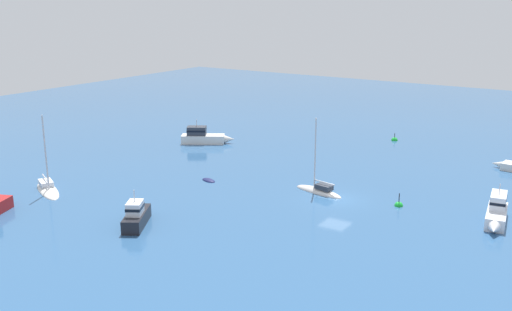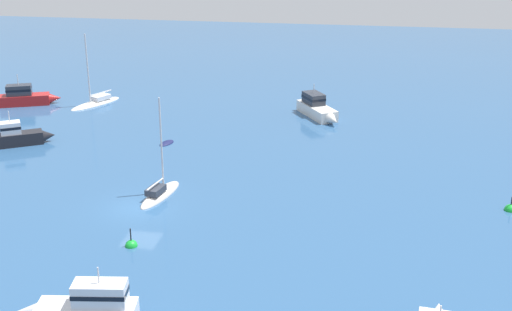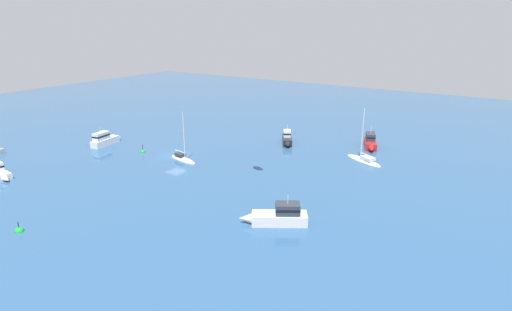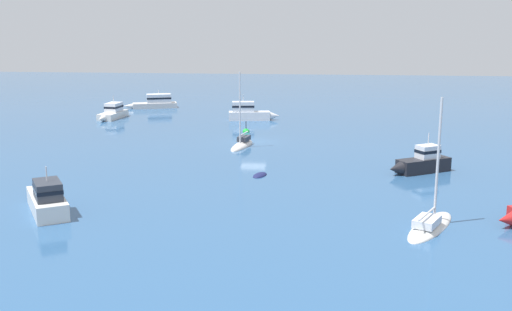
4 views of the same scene
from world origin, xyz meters
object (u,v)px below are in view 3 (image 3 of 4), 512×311
(channel_buoy, at_px, (143,152))
(rib, at_px, (258,168))
(yacht, at_px, (364,160))
(cabin_cruiser_2, at_px, (370,142))
(sloop, at_px, (183,159))
(cabin_cruiser, at_px, (105,139))
(cabin_cruiser_1, at_px, (287,139))
(mooring_buoy, at_px, (20,231))
(cabin_cruiser_3, at_px, (279,216))

(channel_buoy, bearing_deg, rib, -169.94)
(yacht, distance_m, cabin_cruiser_2, 7.28)
(sloop, xyz_separation_m, cabin_cruiser, (15.79, 1.05, 0.78))
(yacht, distance_m, cabin_cruiser, 40.79)
(yacht, height_order, cabin_cruiser_1, yacht)
(yacht, distance_m, mooring_buoy, 43.47)
(cabin_cruiser, bearing_deg, yacht, -76.73)
(cabin_cruiser_1, height_order, cabin_cruiser_3, cabin_cruiser_1)
(cabin_cruiser_3, bearing_deg, cabin_cruiser_2, -120.52)
(yacht, distance_m, cabin_cruiser_3, 23.44)
(yacht, height_order, sloop, yacht)
(yacht, xyz_separation_m, cabin_cruiser, (37.98, 14.84, 0.76))
(sloop, xyz_separation_m, cabin_cruiser_3, (-21.50, 9.63, 0.71))
(yacht, bearing_deg, cabin_cruiser, 48.23)
(cabin_cruiser_3, bearing_deg, channel_buoy, -49.26)
(cabin_cruiser_3, bearing_deg, mooring_buoy, 4.64)
(yacht, height_order, rib, yacht)
(yacht, bearing_deg, rib, 71.66)
(cabin_cruiser, xyz_separation_m, rib, (-26.91, -3.85, -0.91))
(cabin_cruiser_2, height_order, mooring_buoy, cabin_cruiser_2)
(sloop, bearing_deg, cabin_cruiser_3, -13.01)
(cabin_cruiser_2, relative_size, mooring_buoy, 4.41)
(cabin_cruiser_3, height_order, mooring_buoy, cabin_cruiser_3)
(cabin_cruiser_1, distance_m, mooring_buoy, 40.49)
(cabin_cruiser_3, bearing_deg, sloop, -56.07)
(mooring_buoy, bearing_deg, sloop, -86.44)
(cabin_cruiser_3, xyz_separation_m, rib, (10.38, -12.43, -0.84))
(cabin_cruiser, xyz_separation_m, cabin_cruiser_1, (-24.52, -16.43, -0.11))
(sloop, relative_size, channel_buoy, 4.85)
(rib, bearing_deg, sloop, -148.71)
(sloop, xyz_separation_m, mooring_buoy, (-1.52, 24.45, -0.13))
(cabin_cruiser_2, distance_m, cabin_cruiser_3, 30.52)
(cabin_cruiser, distance_m, rib, 27.20)
(rib, distance_m, channel_buoy, 19.09)
(cabin_cruiser, bearing_deg, cabin_cruiser_3, -111.03)
(sloop, xyz_separation_m, cabin_cruiser_1, (-8.72, -15.39, 0.67))
(yacht, height_order, cabin_cruiser_3, yacht)
(cabin_cruiser_2, height_order, channel_buoy, cabin_cruiser_2)
(cabin_cruiser_1, height_order, rib, cabin_cruiser_1)
(cabin_cruiser_2, height_order, cabin_cruiser_3, cabin_cruiser_2)
(cabin_cruiser_2, bearing_deg, sloop, -67.01)
(yacht, bearing_deg, mooring_buoy, 88.51)
(yacht, bearing_deg, cabin_cruiser_3, 115.20)
(yacht, relative_size, mooring_buoy, 5.56)
(sloop, distance_m, cabin_cruiser, 15.85)
(mooring_buoy, bearing_deg, cabin_cruiser_3, -143.42)
(cabin_cruiser_3, bearing_deg, yacht, -123.64)
(sloop, height_order, cabin_cruiser_3, sloop)
(cabin_cruiser_3, height_order, rib, cabin_cruiser_3)
(yacht, height_order, mooring_buoy, yacht)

